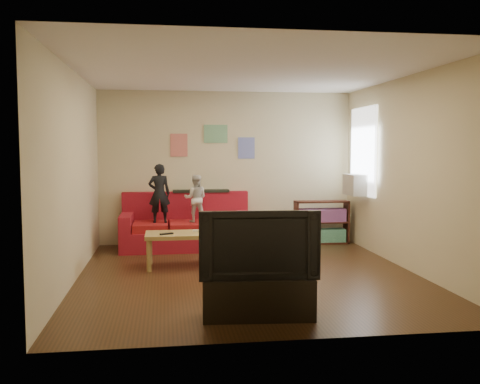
{
  "coord_description": "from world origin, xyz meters",
  "views": [
    {
      "loc": [
        -1.09,
        -7.0,
        1.7
      ],
      "look_at": [
        0.0,
        0.8,
        1.05
      ],
      "focal_mm": 40.0,
      "sensor_mm": 36.0,
      "label": 1
    }
  ],
  "objects": [
    {
      "name": "artwork_right",
      "position": [
        0.35,
        2.48,
        1.7
      ],
      "size": [
        0.3,
        0.01,
        0.38
      ],
      "primitive_type": "cube",
      "color": "#727FCC",
      "rests_on": "room_shell"
    },
    {
      "name": "game_controller",
      "position": [
        -0.64,
        0.63,
        0.51
      ],
      "size": [
        0.15,
        0.07,
        0.03
      ],
      "primitive_type": "cube",
      "rotation": [
        0.0,
        0.0,
        -0.19
      ],
      "color": "silver",
      "rests_on": "coffee_table"
    },
    {
      "name": "file_box",
      "position": [
        0.55,
        0.88,
        0.15
      ],
      "size": [
        0.42,
        0.32,
        0.29
      ],
      "color": "beige",
      "rests_on": "ground"
    },
    {
      "name": "sofa",
      "position": [
        -0.74,
        2.07,
        0.32
      ],
      "size": [
        2.19,
        1.01,
        0.97
      ],
      "color": "maroon",
      "rests_on": "ground"
    },
    {
      "name": "coffee_table",
      "position": [
        -0.84,
        0.58,
        0.42
      ],
      "size": [
        1.1,
        0.6,
        0.49
      ],
      "color": "#AB8E4C",
      "rests_on": "ground"
    },
    {
      "name": "room_shell",
      "position": [
        0.0,
        0.0,
        1.35
      ],
      "size": [
        4.52,
        5.02,
        2.72
      ],
      "color": "#412814",
      "rests_on": "ground"
    },
    {
      "name": "child_b",
      "position": [
        -0.6,
        1.9,
        0.86
      ],
      "size": [
        0.42,
        0.34,
        0.79
      ],
      "primitive_type": "imported",
      "rotation": [
        0.0,
        0.0,
        3.02
      ],
      "color": "beige",
      "rests_on": "sofa"
    },
    {
      "name": "ac_unit",
      "position": [
        2.1,
        1.65,
        1.08
      ],
      "size": [
        0.28,
        0.55,
        0.35
      ],
      "primitive_type": "cube",
      "color": "#B7B2A3",
      "rests_on": "window"
    },
    {
      "name": "child_a",
      "position": [
        -1.2,
        1.9,
        0.95
      ],
      "size": [
        0.36,
        0.24,
        0.98
      ],
      "primitive_type": "imported",
      "rotation": [
        0.0,
        0.0,
        3.16
      ],
      "color": "black",
      "rests_on": "sofa"
    },
    {
      "name": "tv_stand",
      "position": [
        -0.19,
        -1.85,
        0.21
      ],
      "size": [
        1.13,
        0.46,
        0.42
      ],
      "primitive_type": "cube",
      "rotation": [
        0.0,
        0.0,
        -0.08
      ],
      "color": "black",
      "rests_on": "ground"
    },
    {
      "name": "remote",
      "position": [
        -1.09,
        0.46,
        0.5
      ],
      "size": [
        0.2,
        0.13,
        0.02
      ],
      "primitive_type": "cube",
      "rotation": [
        0.0,
        0.0,
        0.47
      ],
      "color": "black",
      "rests_on": "coffee_table"
    },
    {
      "name": "television",
      "position": [
        -0.19,
        -1.85,
        0.76
      ],
      "size": [
        1.19,
        0.24,
        0.68
      ],
      "primitive_type": "imported",
      "rotation": [
        0.0,
        0.0,
        -0.07
      ],
      "color": "black",
      "rests_on": "tv_stand"
    },
    {
      "name": "artwork_center",
      "position": [
        -0.2,
        2.48,
        1.95
      ],
      "size": [
        0.42,
        0.01,
        0.32
      ],
      "primitive_type": "cube",
      "color": "#72B27F",
      "rests_on": "room_shell"
    },
    {
      "name": "tissue",
      "position": [
        0.69,
        1.02,
        0.05
      ],
      "size": [
        0.11,
        0.11,
        0.11
      ],
      "primitive_type": "sphere",
      "rotation": [
        0.0,
        0.0,
        -0.05
      ],
      "color": "white",
      "rests_on": "ground"
    },
    {
      "name": "window",
      "position": [
        2.22,
        1.65,
        1.64
      ],
      "size": [
        0.04,
        1.08,
        1.48
      ],
      "primitive_type": "cube",
      "color": "white",
      "rests_on": "room_shell"
    },
    {
      "name": "artwork_left",
      "position": [
        -0.85,
        2.48,
        1.75
      ],
      "size": [
        0.3,
        0.01,
        0.4
      ],
      "primitive_type": "cube",
      "color": "#D87266",
      "rests_on": "room_shell"
    },
    {
      "name": "bookshelf",
      "position": [
        1.65,
        2.14,
        0.34
      ],
      "size": [
        0.96,
        0.29,
        0.77
      ],
      "color": "#401D13",
      "rests_on": "ground"
    }
  ]
}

